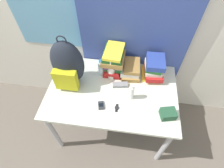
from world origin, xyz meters
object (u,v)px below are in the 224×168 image
Objects in this scene: sports_bottle at (111,68)px; wristwatch at (117,108)px; cell_phone at (101,105)px; book_stack_right at (154,68)px; sunscreen_bottle at (131,92)px; book_stack_center at (131,69)px; backpack at (68,65)px; book_stack_left at (114,61)px; camera_pouch at (168,114)px; sunglasses_case at (120,85)px; water_bottle at (101,68)px.

sports_bottle is 3.32× the size of wristwatch.
sports_bottle is 0.39m from cell_phone.
book_stack_right reaches higher than sunscreen_bottle.
cell_phone is at bearing -117.95° from book_stack_center.
backpack is 0.46m from book_stack_left.
camera_pouch is (0.94, -0.28, -0.20)m from backpack.
sunscreen_bottle reaches higher than camera_pouch.
sunglasses_case is at bearing -46.47° from sports_bottle.
sports_bottle reaches higher than sunscreen_bottle.
book_stack_right reaches higher than sunglasses_case.
wristwatch is at bearing -125.26° from book_stack_right.
book_stack_center is at bearing -179.11° from book_stack_right.
book_stack_left is at bearing 123.19° from sunscreen_bottle.
book_stack_center is at bearing 78.65° from wristwatch.
book_stack_left is 1.48× the size of water_bottle.
wristwatch is at bearing -90.52° from sunglasses_case.
cell_phone is 0.61× the size of sunglasses_case.
backpack is at bearing -154.13° from book_stack_left.
sunscreen_bottle is 0.37m from camera_pouch.
book_stack_left is at bearing 179.66° from book_stack_right.
book_stack_right is 1.02× the size of sports_bottle.
sunscreen_bottle is at bearing -84.90° from book_stack_center.
cell_phone is 0.60m from camera_pouch.
water_bottle is 2.04× the size of cell_phone.
book_stack_right reaches higher than cell_phone.
camera_pouch is 0.45m from wristwatch.
camera_pouch is at bearing -74.19° from book_stack_right.
book_stack_right is 1.79× the size of sunglasses_case.
book_stack_left is at bearing 178.10° from book_stack_center.
sunscreen_bottle is 1.89× the size of cell_phone.
water_bottle is 0.71× the size of sports_bottle.
book_stack_center is 3.41× the size of wristwatch.
sports_bottle is 1.76× the size of sunglasses_case.
water_bottle reaches higher than camera_pouch.
sports_bottle reaches higher than cell_phone.
camera_pouch is 1.78× the size of wristwatch.
book_stack_left reaches higher than sports_bottle.
cell_phone is at bearing -120.16° from sunglasses_case.
wristwatch is at bearing -27.45° from backpack.
backpack is 3.03× the size of sunscreen_bottle.
sunscreen_bottle is 1.22× the size of camera_pouch.
camera_pouch is at bearing -41.00° from book_stack_left.
camera_pouch reaches higher than cell_phone.
sunscreen_bottle is at bearing -11.36° from backpack.
backpack is 0.42m from sports_bottle.
camera_pouch is at bearing -16.24° from backpack.
wristwatch is (0.10, -0.37, -0.13)m from sports_bottle.
cell_phone is at bearing -36.00° from backpack.
backpack reaches higher than book_stack_right.
sunglasses_case reaches higher than wristwatch.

